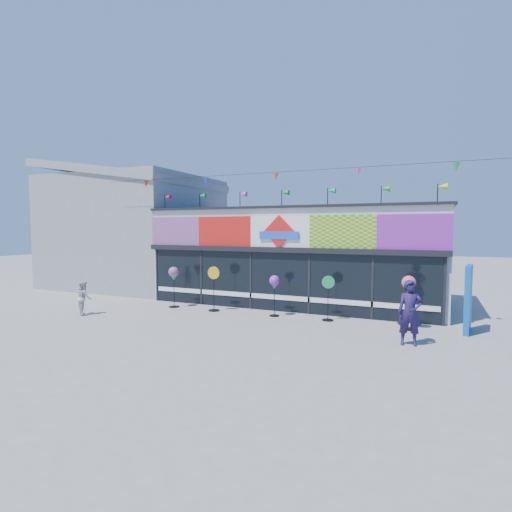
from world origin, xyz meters
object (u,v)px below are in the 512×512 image
Objects in this scene: adult_man at (410,313)px; spinner_1 at (214,288)px; spinner_3 at (328,297)px; spinner_0 at (174,275)px; child at (84,298)px; blue_sign at (468,299)px; spinner_2 at (274,284)px; spinner_4 at (409,286)px.

spinner_1 is at bearing 157.65° from adult_man.
spinner_0 is at bearing -178.26° from spinner_3.
child is at bearing 175.33° from adult_man.
blue_sign is 1.34× the size of spinner_3.
spinner_2 is 2.01m from spinner_3.
child is at bearing -167.48° from spinner_4.
spinner_1 is at bearing -177.87° from spinner_3.
adult_man is at bearing -14.18° from spinner_1.
spinner_0 is 9.27m from adult_man.
blue_sign is 1.40× the size of spinner_2.
spinner_3 is (4.47, 0.17, -0.09)m from spinner_1.
spinner_4 is (7.10, -0.03, 0.46)m from spinner_1.
spinner_1 is 1.15× the size of spinner_2.
spinner_0 is at bearing -99.59° from child.
adult_man is at bearing -118.60° from blue_sign.
blue_sign reaches higher than spinner_0.
spinner_0 is at bearing -170.37° from blue_sign.
spinner_1 is at bearing -115.77° from child.
blue_sign is at bearing 1.59° from spinner_3.
spinner_2 reaches higher than child.
spinner_2 is 1.19× the size of child.
blue_sign is 1.16× the size of adult_man.
spinner_1 reaches higher than spinner_3.
spinner_1 is at bearing -170.19° from blue_sign.
spinner_3 is at bearing 136.01° from adult_man.
spinner_1 reaches higher than spinner_2.
spinner_3 is 3.41m from adult_man.
blue_sign is at bearing 1.91° from spinner_2.
adult_man reaches higher than spinner_3.
spinner_3 is 2.69m from spinner_4.
adult_man reaches higher than spinner_4.
blue_sign reaches higher than child.
spinner_0 is (-10.65, -0.31, 0.27)m from blue_sign.
spinner_0 is 3.45m from child.
spinner_1 is 7.12m from spinner_4.
spinner_1 is at bearing 179.78° from spinner_4.
adult_man is at bearing -21.92° from spinner_2.
child is (-11.37, -0.69, -0.27)m from adult_man.
blue_sign is at bearing 45.29° from adult_man.
spinner_4 is 11.53m from child.
blue_sign is 1.22× the size of spinner_4.
blue_sign is 1.27× the size of spinner_0.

